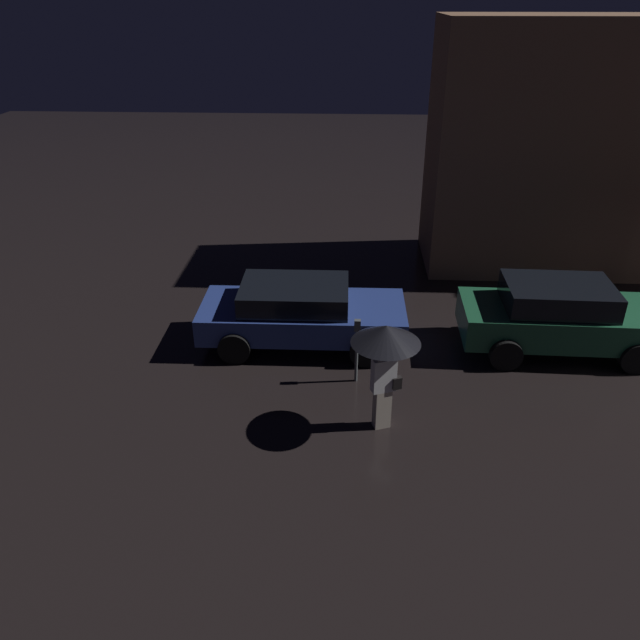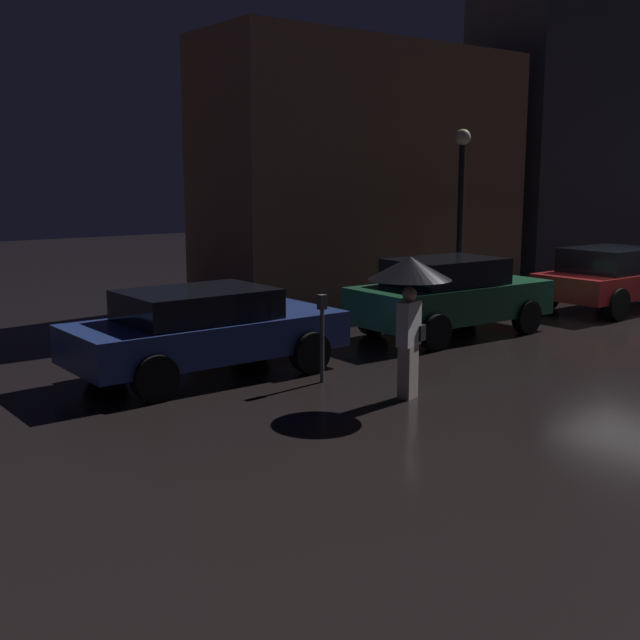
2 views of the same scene
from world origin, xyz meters
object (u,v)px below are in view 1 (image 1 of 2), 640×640
(parked_car_blue, at_px, (301,312))
(parked_car_green, at_px, (560,316))
(pedestrian_with_umbrella, at_px, (386,345))
(parking_meter, at_px, (357,344))

(parked_car_blue, distance_m, parked_car_green, 5.38)
(parked_car_green, xyz_separation_m, pedestrian_with_umbrella, (-3.76, -2.83, 0.85))
(parked_car_blue, height_order, pedestrian_with_umbrella, pedestrian_with_umbrella)
(parked_car_green, xyz_separation_m, parking_meter, (-4.21, -1.43, 0.04))
(pedestrian_with_umbrella, height_order, parking_meter, pedestrian_with_umbrella)
(parked_car_blue, distance_m, parking_meter, 1.87)
(pedestrian_with_umbrella, relative_size, parking_meter, 1.49)
(pedestrian_with_umbrella, bearing_deg, parking_meter, -92.01)
(parking_meter, bearing_deg, pedestrian_with_umbrella, -72.57)
(parked_car_blue, relative_size, parked_car_green, 1.04)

